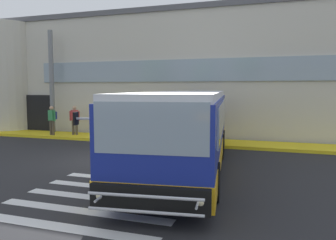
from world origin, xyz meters
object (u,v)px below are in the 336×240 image
entry_support_column (52,82)px  bus_main_foreground (185,131)px  passenger_near_column (52,118)px  passenger_by_doorway (75,119)px  safety_bollard_yellow (208,139)px

entry_support_column → bus_main_foreground: entry_support_column is taller
entry_support_column → passenger_near_column: bearing=-54.0°
passenger_by_doorway → safety_bollard_yellow: (8.03, -1.18, -0.63)m
bus_main_foreground → passenger_by_doorway: 9.58m
bus_main_foreground → passenger_near_column: bus_main_foreground is taller
safety_bollard_yellow → passenger_near_column: bearing=175.7°
passenger_near_column → passenger_by_doorway: same height
bus_main_foreground → safety_bollard_yellow: (0.03, 4.08, -0.88)m
bus_main_foreground → passenger_near_column: size_ratio=6.46×
entry_support_column → safety_bollard_yellow: (10.00, -1.80, -2.78)m
entry_support_column → passenger_near_column: (0.81, -1.11, -2.11)m
passenger_by_doorway → safety_bollard_yellow: bearing=-8.4°
safety_bollard_yellow → bus_main_foreground: bearing=-90.4°
passenger_by_doorway → entry_support_column: bearing=162.6°
passenger_near_column → safety_bollard_yellow: bearing=-4.3°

